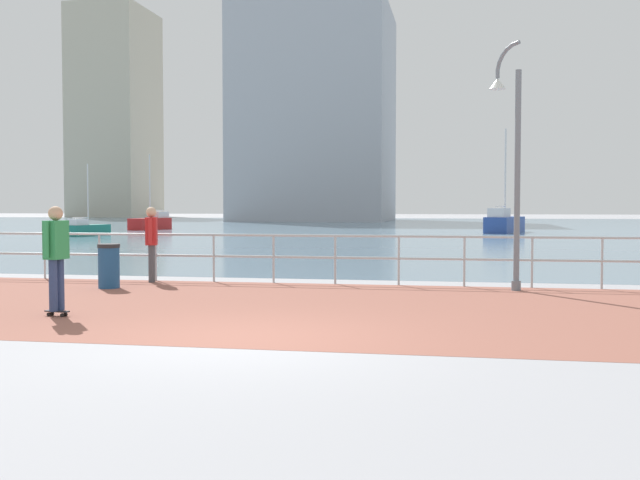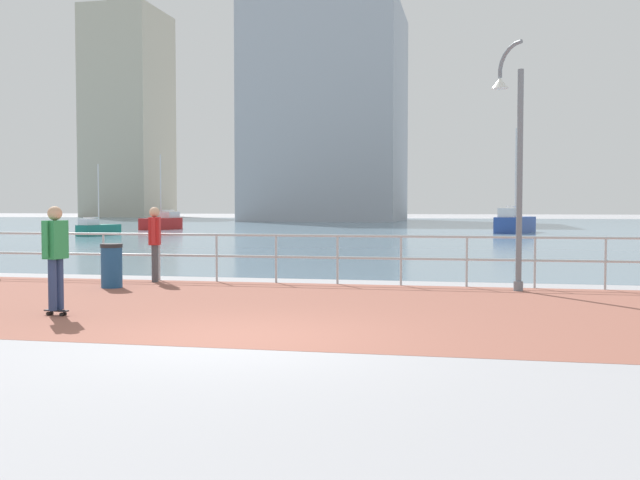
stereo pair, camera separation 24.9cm
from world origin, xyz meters
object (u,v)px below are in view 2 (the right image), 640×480
object	(u,v)px
sailboat_gray	(515,223)
sailboat_navy	(162,222)
trash_bin	(112,266)
sailboat_red	(98,229)
lamppost	(513,153)
skateboarder	(55,250)
bystander	(155,238)

from	to	relation	value
sailboat_gray	sailboat_navy	distance (m)	25.06
sailboat_gray	sailboat_navy	world-z (taller)	sailboat_gray
trash_bin	sailboat_navy	distance (m)	39.98
sailboat_red	lamppost	bearing A→B (deg)	-47.70
skateboarder	sailboat_navy	bearing A→B (deg)	111.31
sailboat_gray	sailboat_navy	bearing A→B (deg)	175.56
sailboat_gray	sailboat_navy	xyz separation A→B (m)	(-24.98, 1.94, -0.11)
sailboat_red	trash_bin	bearing A→B (deg)	-61.39
lamppost	trash_bin	xyz separation A→B (m)	(-8.24, -1.21, -2.33)
lamppost	sailboat_red	distance (m)	33.11
bystander	skateboarder	bearing A→B (deg)	-82.74
lamppost	trash_bin	size ratio (longest dim) A/B	5.44
skateboarder	sailboat_red	bearing A→B (deg)	116.97
sailboat_gray	sailboat_red	bearing A→B (deg)	-158.39
trash_bin	sailboat_gray	distance (m)	36.55
sailboat_gray	lamppost	bearing A→B (deg)	-93.02
trash_bin	sailboat_navy	world-z (taller)	sailboat_navy
sailboat_gray	sailboat_red	xyz separation A→B (m)	(-24.02, -9.51, -0.24)
bystander	sailboat_gray	size ratio (longest dim) A/B	0.25
skateboarder	sailboat_gray	size ratio (longest dim) A/B	0.26
sailboat_gray	sailboat_red	distance (m)	25.84
skateboarder	lamppost	bearing A→B (deg)	35.40
lamppost	bystander	size ratio (longest dim) A/B	2.97
bystander	sailboat_gray	distance (m)	35.16
lamppost	sailboat_red	xyz separation A→B (m)	(-22.23, 24.42, -2.40)
trash_bin	sailboat_navy	bearing A→B (deg)	111.95
lamppost	sailboat_red	size ratio (longest dim) A/B	1.21
bystander	sailboat_navy	xyz separation A→B (m)	(-15.32, 35.75, -0.48)
lamppost	sailboat_navy	xyz separation A→B (m)	(-23.19, 35.88, -2.27)
lamppost	bystander	xyz separation A→B (m)	(-7.86, 0.13, -1.79)
bystander	sailboat_gray	xyz separation A→B (m)	(9.66, 33.80, -0.37)
sailboat_navy	trash_bin	bearing A→B (deg)	-68.05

